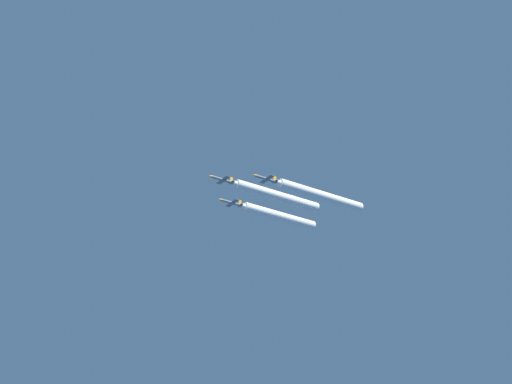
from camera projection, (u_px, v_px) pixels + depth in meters
jet_lead at (222, 179)px, 335.15m from camera, size 7.81×11.38×2.73m
jet_left_wingman at (265, 178)px, 331.28m from camera, size 7.81×11.38×2.73m
jet_right_wingman at (231, 202)px, 349.20m from camera, size 7.81×11.38×2.73m
smoke_trail_lead at (276, 195)px, 347.72m from camera, size 3.69×40.55×3.69m
smoke_trail_left_wingman at (320, 195)px, 344.08m from camera, size 3.69×41.51×3.69m
smoke_trail_right_wingman at (278, 216)px, 360.66m from camera, size 3.69×36.06×3.69m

